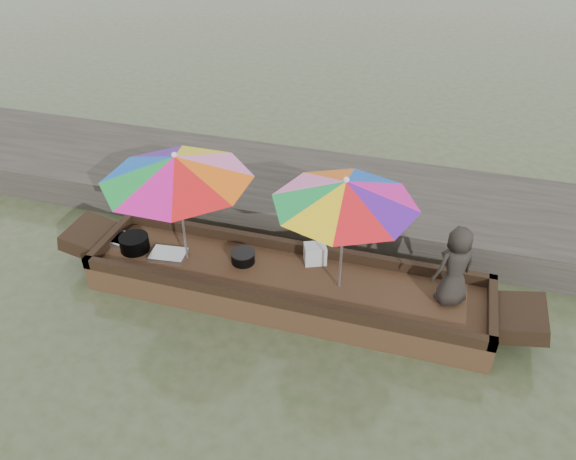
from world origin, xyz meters
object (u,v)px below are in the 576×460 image
(tray_crayfish, at_px, (128,242))
(umbrella_bow, at_px, (181,208))
(cooking_pot, at_px, (134,243))
(vendor, at_px, (455,266))
(boat_hull, at_px, (286,287))
(umbrella_stern, at_px, (343,236))
(charcoal_grill, at_px, (243,257))
(tray_scallop, at_px, (169,255))
(supply_bag, at_px, (315,254))

(tray_crayfish, bearing_deg, umbrella_bow, -1.84)
(cooking_pot, distance_m, vendor, 4.15)
(cooking_pot, height_order, tray_crayfish, cooking_pot)
(boat_hull, height_order, umbrella_stern, umbrella_stern)
(cooking_pot, xyz_separation_m, charcoal_grill, (1.50, 0.16, -0.03))
(boat_hull, distance_m, tray_crayfish, 2.27)
(vendor, bearing_deg, umbrella_stern, -30.94)
(boat_hull, bearing_deg, tray_scallop, -178.10)
(cooking_pot, xyz_separation_m, supply_bag, (2.40, 0.43, 0.03))
(boat_hull, relative_size, cooking_pot, 13.02)
(charcoal_grill, relative_size, umbrella_stern, 0.18)
(umbrella_bow, bearing_deg, cooking_pot, -177.34)
(boat_hull, distance_m, umbrella_stern, 1.18)
(umbrella_stern, bearing_deg, tray_scallop, -178.67)
(charcoal_grill, relative_size, umbrella_bow, 0.16)
(supply_bag, bearing_deg, umbrella_stern, -43.99)
(boat_hull, relative_size, umbrella_bow, 2.73)
(boat_hull, bearing_deg, cooking_pot, -179.06)
(tray_scallop, xyz_separation_m, umbrella_bow, (0.25, 0.05, 0.74))
(tray_scallop, bearing_deg, tray_crayfish, 172.72)
(vendor, xyz_separation_m, umbrella_bow, (-3.38, -0.12, 0.25))
(supply_bag, height_order, umbrella_bow, umbrella_bow)
(supply_bag, bearing_deg, boat_hull, -124.99)
(supply_bag, height_order, umbrella_stern, umbrella_stern)
(cooking_pot, distance_m, supply_bag, 2.44)
(umbrella_bow, bearing_deg, charcoal_grill, 9.47)
(cooking_pot, bearing_deg, charcoal_grill, 6.08)
(vendor, height_order, umbrella_stern, umbrella_stern)
(cooking_pot, relative_size, umbrella_bow, 0.21)
(cooking_pot, distance_m, umbrella_stern, 2.89)
(umbrella_stern, bearing_deg, charcoal_grill, 174.60)
(cooking_pot, distance_m, umbrella_bow, 1.01)
(tray_crayfish, distance_m, umbrella_bow, 1.15)
(tray_scallop, relative_size, charcoal_grill, 1.50)
(boat_hull, bearing_deg, umbrella_bow, 180.00)
(boat_hull, relative_size, tray_crayfish, 11.06)
(boat_hull, height_order, cooking_pot, cooking_pot)
(vendor, bearing_deg, umbrella_bow, -34.24)
(boat_hull, distance_m, supply_bag, 0.58)
(cooking_pot, distance_m, tray_scallop, 0.51)
(cooking_pot, bearing_deg, boat_hull, 0.94)
(charcoal_grill, bearing_deg, umbrella_stern, -5.40)
(tray_crayfish, relative_size, charcoal_grill, 1.50)
(tray_crayfish, relative_size, umbrella_stern, 0.27)
(tray_scallop, height_order, charcoal_grill, charcoal_grill)
(boat_hull, bearing_deg, supply_bag, 55.01)
(tray_scallop, xyz_separation_m, vendor, (3.62, 0.18, 0.49))
(tray_crayfish, distance_m, vendor, 4.29)
(charcoal_grill, relative_size, vendor, 0.29)
(charcoal_grill, bearing_deg, tray_crayfish, -176.64)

